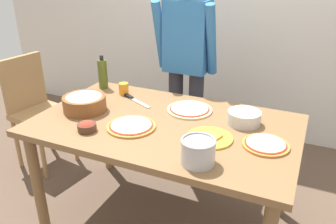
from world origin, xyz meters
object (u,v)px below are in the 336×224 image
(olive_oil_bottle, at_px, (103,74))
(steel_pot, at_px, (198,151))
(person_cook, at_px, (186,60))
(chair_wooden_left, at_px, (35,105))
(pizza_raw_on_board, at_px, (190,109))
(small_sauce_bowl, at_px, (87,126))
(pizza_second_cooked, at_px, (131,126))
(plate_with_slice, at_px, (209,138))
(popcorn_bowl, at_px, (84,102))
(mixing_bowl_steel, at_px, (244,118))
(chef_knife, at_px, (134,99))
(dining_table, at_px, (165,136))
(pizza_cooked_on_tray, at_px, (266,144))
(cup_orange, at_px, (124,89))

(olive_oil_bottle, relative_size, steel_pot, 1.48)
(person_cook, xyz_separation_m, chair_wooden_left, (-1.16, -0.51, -0.40))
(pizza_raw_on_board, height_order, small_sauce_bowl, small_sauce_bowl)
(olive_oil_bottle, bearing_deg, small_sauce_bowl, -63.65)
(pizza_second_cooked, xyz_separation_m, plate_with_slice, (0.47, 0.05, -0.00))
(chair_wooden_left, bearing_deg, popcorn_bowl, -21.41)
(mixing_bowl_steel, height_order, chef_knife, mixing_bowl_steel)
(popcorn_bowl, height_order, steel_pot, steel_pot)
(steel_pot, bearing_deg, dining_table, 134.68)
(pizza_raw_on_board, bearing_deg, mixing_bowl_steel, -6.74)
(olive_oil_bottle, relative_size, chef_knife, 0.94)
(pizza_second_cooked, distance_m, plate_with_slice, 0.47)
(olive_oil_bottle, distance_m, chef_knife, 0.38)
(pizza_second_cooked, relative_size, plate_with_slice, 1.13)
(small_sauce_bowl, xyz_separation_m, olive_oil_bottle, (-0.32, 0.64, 0.08))
(pizza_second_cooked, xyz_separation_m, popcorn_bowl, (-0.40, 0.09, 0.05))
(chair_wooden_left, height_order, plate_with_slice, chair_wooden_left)
(chair_wooden_left, relative_size, popcorn_bowl, 3.39)
(pizza_second_cooked, bearing_deg, pizza_raw_on_board, 58.03)
(pizza_raw_on_board, distance_m, chef_knife, 0.42)
(pizza_cooked_on_tray, bearing_deg, chair_wooden_left, 171.66)
(plate_with_slice, relative_size, small_sauce_bowl, 2.36)
(pizza_cooked_on_tray, distance_m, popcorn_bowl, 1.17)
(olive_oil_bottle, relative_size, cup_orange, 3.01)
(dining_table, distance_m, olive_oil_bottle, 0.80)
(person_cook, distance_m, pizza_raw_on_board, 0.60)
(chair_wooden_left, xyz_separation_m, pizza_second_cooked, (1.17, -0.39, 0.23))
(chair_wooden_left, xyz_separation_m, popcorn_bowl, (0.77, -0.30, 0.28))
(person_cook, xyz_separation_m, mixing_bowl_steel, (0.60, -0.57, -0.14))
(popcorn_bowl, xyz_separation_m, olive_oil_bottle, (-0.13, 0.41, 0.05))
(chair_wooden_left, xyz_separation_m, plate_with_slice, (1.64, -0.34, 0.23))
(person_cook, height_order, pizza_second_cooked, person_cook)
(pizza_cooked_on_tray, bearing_deg, pizza_raw_on_board, 153.96)
(olive_oil_bottle, height_order, steel_pot, olive_oil_bottle)
(pizza_cooked_on_tray, distance_m, plate_with_slice, 0.30)
(chair_wooden_left, distance_m, popcorn_bowl, 0.87)
(dining_table, bearing_deg, pizza_second_cooked, -137.68)
(popcorn_bowl, bearing_deg, pizza_second_cooked, -12.48)
(dining_table, relative_size, chef_knife, 5.90)
(mixing_bowl_steel, relative_size, steel_pot, 1.15)
(chair_wooden_left, height_order, olive_oil_bottle, olive_oil_bottle)
(olive_oil_bottle, bearing_deg, chef_knife, -20.56)
(pizza_second_cooked, bearing_deg, pizza_cooked_on_tray, 7.84)
(pizza_cooked_on_tray, xyz_separation_m, plate_with_slice, (-0.30, -0.05, -0.00))
(plate_with_slice, bearing_deg, small_sauce_bowl, -163.79)
(person_cook, relative_size, cup_orange, 19.06)
(steel_pot, xyz_separation_m, cup_orange, (-0.81, 0.65, -0.02))
(plate_with_slice, distance_m, chef_knife, 0.73)
(chair_wooden_left, height_order, pizza_cooked_on_tray, chair_wooden_left)
(chef_knife, bearing_deg, olive_oil_bottle, 159.44)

